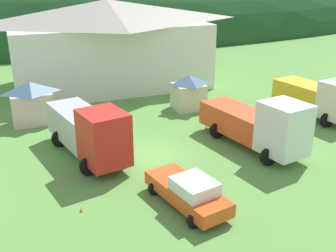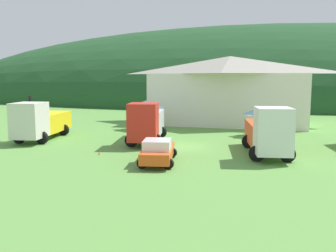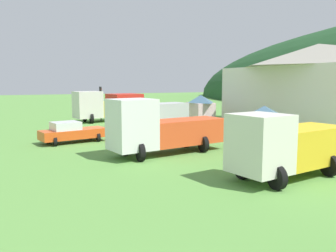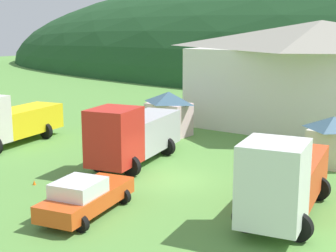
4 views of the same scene
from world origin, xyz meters
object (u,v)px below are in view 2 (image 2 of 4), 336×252
(depot_building, at_px, (230,89))
(traffic_cone_near_pickup, at_px, (249,145))
(heavy_rig_white, at_px, (268,132))
(traffic_light_west, at_px, (31,113))
(crane_truck_red, at_px, (147,122))
(service_pickup_orange, at_px, (158,151))
(traffic_cone_mid_row, at_px, (99,155))
(play_shed_pink, at_px, (146,115))
(flatbed_truck_yellow, at_px, (40,121))
(play_shed_cream, at_px, (261,121))

(depot_building, distance_m, traffic_cone_near_pickup, 15.54)
(heavy_rig_white, height_order, traffic_light_west, traffic_light_west)
(depot_building, relative_size, crane_truck_red, 2.38)
(service_pickup_orange, xyz_separation_m, traffic_cone_near_pickup, (5.34, 8.85, -0.83))
(crane_truck_red, xyz_separation_m, traffic_cone_mid_row, (-1.62, -5.87, -1.81))
(play_shed_pink, height_order, traffic_light_west, traffic_light_west)
(flatbed_truck_yellow, xyz_separation_m, traffic_light_west, (-0.74, -0.22, 0.76))
(play_shed_pink, distance_m, traffic_light_west, 12.10)
(service_pickup_orange, distance_m, traffic_cone_near_pickup, 10.36)
(play_shed_pink, bearing_deg, traffic_cone_mid_row, -84.69)
(heavy_rig_white, height_order, traffic_cone_near_pickup, heavy_rig_white)
(play_shed_pink, height_order, service_pickup_orange, play_shed_pink)
(crane_truck_red, height_order, service_pickup_orange, crane_truck_red)
(heavy_rig_white, bearing_deg, traffic_light_west, -103.43)
(traffic_cone_near_pickup, bearing_deg, traffic_cone_mid_row, -144.30)
(flatbed_truck_yellow, bearing_deg, traffic_cone_mid_row, 50.95)
(service_pickup_orange, bearing_deg, depot_building, 163.70)
(service_pickup_orange, bearing_deg, play_shed_pink, -169.06)
(depot_building, height_order, traffic_cone_near_pickup, depot_building)
(play_shed_cream, height_order, service_pickup_orange, play_shed_cream)
(play_shed_cream, relative_size, crane_truck_red, 0.35)
(depot_building, bearing_deg, flatbed_truck_yellow, -130.39)
(depot_building, distance_m, play_shed_pink, 11.99)
(depot_building, distance_m, traffic_light_west, 23.82)
(play_shed_cream, distance_m, flatbed_truck_yellow, 20.84)
(depot_building, height_order, traffic_cone_mid_row, depot_building)
(play_shed_cream, xyz_separation_m, service_pickup_orange, (-6.05, -13.66, -0.66))
(play_shed_pink, height_order, traffic_cone_near_pickup, play_shed_pink)
(heavy_rig_white, xyz_separation_m, traffic_cone_near_pickup, (-1.58, 4.28, -1.75))
(play_shed_pink, xyz_separation_m, crane_truck_red, (2.87, -7.58, 0.15))
(traffic_light_west, bearing_deg, depot_building, 48.59)
(traffic_cone_near_pickup, bearing_deg, crane_truck_red, -169.75)
(flatbed_truck_yellow, relative_size, service_pickup_orange, 1.61)
(crane_truck_red, relative_size, heavy_rig_white, 0.98)
(heavy_rig_white, bearing_deg, crane_truck_red, -115.42)
(heavy_rig_white, xyz_separation_m, traffic_cone_mid_row, (-11.96, -3.17, -1.75))
(depot_building, distance_m, service_pickup_orange, 23.66)
(play_shed_pink, xyz_separation_m, flatbed_truck_yellow, (-6.94, -9.09, 0.09))
(heavy_rig_white, distance_m, traffic_cone_near_pickup, 4.89)
(play_shed_cream, distance_m, heavy_rig_white, 9.14)
(flatbed_truck_yellow, xyz_separation_m, traffic_cone_mid_row, (8.19, -4.35, -1.75))
(flatbed_truck_yellow, height_order, heavy_rig_white, heavy_rig_white)
(depot_building, xyz_separation_m, play_shed_pink, (-8.03, -8.50, -2.63))
(service_pickup_orange, height_order, traffic_light_west, traffic_light_west)
(play_shed_cream, xyz_separation_m, traffic_cone_mid_row, (-11.09, -12.27, -1.49))
(service_pickup_orange, height_order, traffic_cone_near_pickup, service_pickup_orange)
(depot_building, xyz_separation_m, play_shed_cream, (4.30, -9.68, -2.81))
(play_shed_pink, bearing_deg, crane_truck_red, -69.25)
(traffic_cone_near_pickup, relative_size, traffic_cone_mid_row, 1.31)
(flatbed_truck_yellow, distance_m, traffic_light_west, 1.08)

